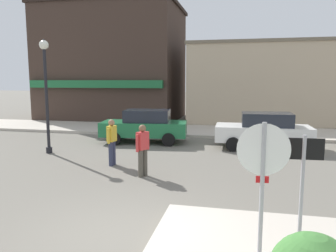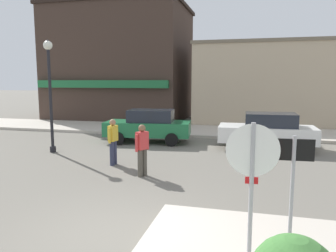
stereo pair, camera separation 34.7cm
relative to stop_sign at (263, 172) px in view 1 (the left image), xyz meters
The scene contains 11 objects.
ground_plane 2.90m from the stop_sign, behind, with size 160.00×160.00×0.00m, color #6B665B.
kerb_far 13.60m from the stop_sign, 100.41° to the left, with size 80.00×4.00×0.15m, color beige.
stop_sign is the anchor object (origin of this frame).
one_way_sign 0.65m from the stop_sign, 12.28° to the left, with size 0.60×0.07×2.10m.
lamp_post 10.39m from the stop_sign, 140.38° to the left, with size 0.36×0.36×4.54m.
parked_car_nearest 10.77m from the stop_sign, 116.27° to the left, with size 4.17×2.23×1.56m.
parked_car_second 9.40m from the stop_sign, 86.01° to the left, with size 4.03×1.94×1.56m.
pedestrian_crossing_near 5.36m from the stop_sign, 127.49° to the left, with size 0.36×0.53×1.61m.
pedestrian_crossing_far 7.07m from the stop_sign, 131.47° to the left, with size 0.25×0.56×1.61m.
building_corner_shop 21.40m from the stop_sign, 117.73° to the left, with size 10.18×7.47×8.40m.
building_storefront_left_near 18.65m from the stop_sign, 87.86° to the left, with size 9.05×6.64×5.38m.
Camera 1 is at (2.07, -5.53, 2.93)m, focal length 35.00 mm.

